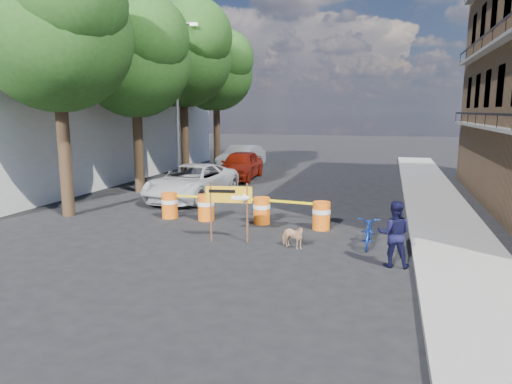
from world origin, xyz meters
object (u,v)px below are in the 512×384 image
Objects in this scene: barrel_mid_right at (262,210)px; detour_sign at (234,199)px; bicycle at (370,216)px; sedan_red at (240,165)px; barrel_far_right at (321,215)px; barrel_far_left at (170,205)px; pedestrian at (394,234)px; sedan_silver at (242,158)px; suv_white at (192,182)px; barrel_mid_left at (206,207)px; dog at (292,236)px.

detour_sign is (-0.17, -2.31, 0.79)m from barrel_mid_right.
bicycle reaches higher than sedan_red.
bicycle is at bearing -42.80° from barrel_far_right.
detour_sign reaches higher than barrel_far_left.
pedestrian is 0.35× the size of sedan_red.
barrel_far_left is at bearing -79.16° from sedan_silver.
barrel_mid_right is at bearing -65.56° from sedan_silver.
detour_sign reaches higher than sedan_silver.
barrel_far_right is at bearing -55.33° from pedestrian.
barrel_mid_left is at bearing -54.97° from suv_white.
barrel_mid_right is 2.45m from detour_sign.
barrel_mid_left is 5.80m from bicycle.
barrel_mid_left is 4.09m from suv_white.
sedan_red is (-1.91, 9.64, 0.32)m from barrel_mid_left.
barrel_mid_left is 0.19× the size of sedan_silver.
detour_sign is (1.82, -2.23, 0.79)m from barrel_mid_left.
dog is at bearing -42.00° from suv_white.
barrel_far_right is 15.29m from sedan_silver.
pedestrian is at bearing -26.80° from barrel_mid_left.
sedan_silver is (-7.10, 13.53, 0.32)m from barrel_far_right.
barrel_mid_left is 4.03m from barrel_far_right.
barrel_far_left is 9.68m from sedan_red.
bicycle is 2.16× the size of dog.
suv_white is (-0.71, 3.52, 0.27)m from barrel_far_left.
sedan_silver is at bearing 110.77° from barrel_mid_right.
barrel_mid_left and barrel_mid_right have the same top height.
barrel_mid_right is 1.00× the size of barrel_far_right.
barrel_far_right is at bearing 11.77° from dog.
bicycle is at bearing -59.33° from sedan_red.
pedestrian is (4.41, -0.92, -0.44)m from detour_sign.
dog is (-0.48, -2.27, -0.13)m from barrel_far_right.
sedan_silver is at bearing 102.90° from barrel_mid_left.
detour_sign is 0.33× the size of suv_white.
suv_white is at bearing 114.32° from detour_sign.
dog is at bearing -63.58° from sedan_silver.
barrel_far_left is 7.13m from bicycle.
suv_white is at bearing -80.69° from sedan_silver.
detour_sign is at bearing -50.82° from barrel_mid_left.
barrel_far_left is 1.38m from barrel_mid_left.
dog is (-2.67, 0.77, -0.49)m from pedestrian.
barrel_far_left is at bearing -23.58° from pedestrian.
bicycle is 0.36× the size of sedan_silver.
sedan_silver is at bearing -61.94° from pedestrian.
sedan_red reaches higher than barrel_mid_right.
sedan_silver is (-9.30, 16.57, -0.03)m from pedestrian.
pedestrian is at bearing -22.33° from barrel_far_left.
bicycle is at bearing -12.37° from barrel_far_left.
bicycle is at bearing 0.33° from detour_sign.
sedan_silver reaches higher than barrel_mid_right.
sedan_red is (0.18, 6.14, 0.05)m from suv_white.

